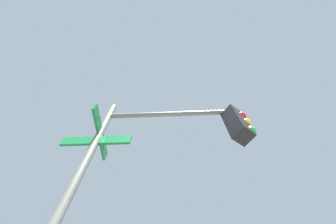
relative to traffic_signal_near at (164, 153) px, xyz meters
The scene contains 1 object.
traffic_signal_near is the anchor object (origin of this frame).
Camera 1 is at (-4.38, -7.38, 1.37)m, focal length 23.35 mm.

